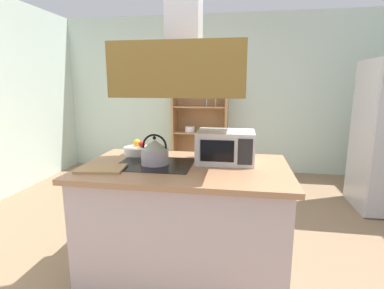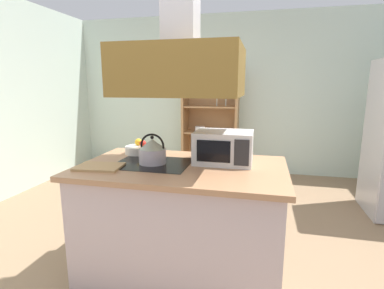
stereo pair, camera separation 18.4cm
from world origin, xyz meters
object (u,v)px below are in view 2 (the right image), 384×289
object	(u,v)px
dish_cabinet	(211,128)
cutting_board	(99,167)
kettle	(152,151)
fruit_bowl	(139,149)
microwave	(224,147)

from	to	relation	value
dish_cabinet	cutting_board	xyz separation A→B (m)	(-0.33, -3.09, 0.12)
kettle	fruit_bowl	world-z (taller)	kettle
dish_cabinet	fruit_bowl	bearing A→B (deg)	-95.03
dish_cabinet	kettle	bearing A→B (deg)	-89.50
cutting_board	dish_cabinet	bearing A→B (deg)	83.95
kettle	dish_cabinet	bearing A→B (deg)	90.50
dish_cabinet	microwave	distance (m)	2.79
dish_cabinet	microwave	xyz separation A→B (m)	(0.58, -2.71, 0.24)
kettle	fruit_bowl	size ratio (longest dim) A/B	0.99
kettle	microwave	distance (m)	0.58
fruit_bowl	kettle	bearing A→B (deg)	-50.30
dish_cabinet	kettle	world-z (taller)	dish_cabinet
dish_cabinet	microwave	size ratio (longest dim) A/B	3.87
fruit_bowl	microwave	bearing A→B (deg)	-10.13
kettle	microwave	bearing A→B (deg)	16.07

